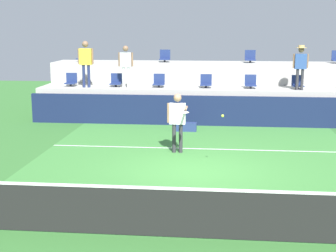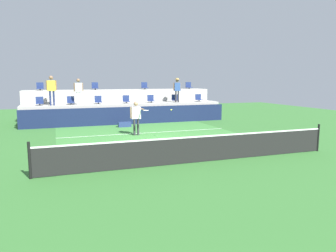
% 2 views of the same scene
% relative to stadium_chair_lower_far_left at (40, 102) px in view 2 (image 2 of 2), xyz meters
% --- Properties ---
extents(ground_plane, '(40.00, 40.00, 0.00)m').
position_rel_stadium_chair_lower_far_left_xyz_m(ground_plane, '(5.34, -7.23, -1.46)').
color(ground_plane, '#336B2D').
extents(court_inner_paint, '(9.00, 10.00, 0.01)m').
position_rel_stadium_chair_lower_far_left_xyz_m(court_inner_paint, '(5.34, -6.23, -1.46)').
color(court_inner_paint, '#3D7F38').
rests_on(court_inner_paint, ground_plane).
extents(court_service_line, '(9.00, 0.06, 0.00)m').
position_rel_stadium_chair_lower_far_left_xyz_m(court_service_line, '(5.34, -4.83, -1.46)').
color(court_service_line, white).
rests_on(court_service_line, ground_plane).
extents(tennis_net, '(10.48, 0.08, 1.07)m').
position_rel_stadium_chair_lower_far_left_xyz_m(tennis_net, '(5.34, -11.23, -0.97)').
color(tennis_net, black).
rests_on(tennis_net, ground_plane).
extents(sponsor_backboard, '(13.00, 0.16, 1.10)m').
position_rel_stadium_chair_lower_far_left_xyz_m(sponsor_backboard, '(5.34, -1.23, -0.91)').
color(sponsor_backboard, '#141E42').
rests_on(sponsor_backboard, ground_plane).
extents(seating_tier_lower, '(13.00, 1.80, 1.25)m').
position_rel_stadium_chair_lower_far_left_xyz_m(seating_tier_lower, '(5.34, 0.07, -0.84)').
color(seating_tier_lower, '#ADAAA3').
rests_on(seating_tier_lower, ground_plane).
extents(seating_tier_upper, '(13.00, 1.80, 2.10)m').
position_rel_stadium_chair_lower_far_left_xyz_m(seating_tier_upper, '(5.34, 1.87, -0.41)').
color(seating_tier_upper, '#ADAAA3').
rests_on(seating_tier_upper, ground_plane).
extents(stadium_chair_lower_far_left, '(0.44, 0.40, 0.52)m').
position_rel_stadium_chair_lower_far_left_xyz_m(stadium_chair_lower_far_left, '(0.00, 0.00, 0.00)').
color(stadium_chair_lower_far_left, '#2D2D33').
rests_on(stadium_chair_lower_far_left, seating_tier_lower).
extents(stadium_chair_lower_left, '(0.44, 0.40, 0.52)m').
position_rel_stadium_chair_lower_far_left_xyz_m(stadium_chair_lower_left, '(1.82, 0.00, 0.00)').
color(stadium_chair_lower_left, '#2D2D33').
rests_on(stadium_chair_lower_left, seating_tier_lower).
extents(stadium_chair_lower_mid_left, '(0.44, 0.40, 0.52)m').
position_rel_stadium_chair_lower_far_left_xyz_m(stadium_chair_lower_mid_left, '(3.52, 0.00, 0.00)').
color(stadium_chair_lower_mid_left, '#2D2D33').
rests_on(stadium_chair_lower_mid_left, seating_tier_lower).
extents(stadium_chair_lower_center, '(0.44, 0.40, 0.52)m').
position_rel_stadium_chair_lower_far_left_xyz_m(stadium_chair_lower_center, '(5.36, 0.00, 0.00)').
color(stadium_chair_lower_center, '#2D2D33').
rests_on(stadium_chair_lower_center, seating_tier_lower).
extents(stadium_chair_lower_mid_right, '(0.44, 0.40, 0.52)m').
position_rel_stadium_chair_lower_far_left_xyz_m(stadium_chair_lower_mid_right, '(7.07, 0.00, 0.00)').
color(stadium_chair_lower_mid_right, '#2D2D33').
rests_on(stadium_chair_lower_mid_right, seating_tier_lower).
extents(stadium_chair_lower_right, '(0.44, 0.40, 0.52)m').
position_rel_stadium_chair_lower_far_left_xyz_m(stadium_chair_lower_right, '(8.84, 0.00, 0.00)').
color(stadium_chair_lower_right, '#2D2D33').
rests_on(stadium_chair_lower_right, seating_tier_lower).
extents(stadium_chair_lower_far_right, '(0.44, 0.40, 0.52)m').
position_rel_stadium_chair_lower_far_left_xyz_m(stadium_chair_lower_far_right, '(10.67, 0.00, 0.00)').
color(stadium_chair_lower_far_right, '#2D2D33').
rests_on(stadium_chair_lower_far_right, seating_tier_lower).
extents(stadium_chair_upper_far_left, '(0.44, 0.40, 0.52)m').
position_rel_stadium_chair_lower_far_left_xyz_m(stadium_chair_upper_far_left, '(0.00, 1.80, 0.85)').
color(stadium_chair_upper_far_left, '#2D2D33').
rests_on(stadium_chair_upper_far_left, seating_tier_upper).
extents(stadium_chair_upper_left, '(0.44, 0.40, 0.52)m').
position_rel_stadium_chair_lower_far_left_xyz_m(stadium_chair_upper_left, '(3.56, 1.80, 0.85)').
color(stadium_chair_upper_left, '#2D2D33').
rests_on(stadium_chair_upper_left, seating_tier_upper).
extents(stadium_chair_upper_right, '(0.44, 0.40, 0.52)m').
position_rel_stadium_chair_lower_far_left_xyz_m(stadium_chair_upper_right, '(7.13, 1.80, 0.85)').
color(stadium_chair_upper_right, '#2D2D33').
rests_on(stadium_chair_upper_right, seating_tier_upper).
extents(stadium_chair_upper_far_right, '(0.44, 0.40, 0.52)m').
position_rel_stadium_chair_lower_far_left_xyz_m(stadium_chair_upper_far_right, '(10.66, 1.80, 0.85)').
color(stadium_chair_upper_far_right, '#2D2D33').
rests_on(stadium_chair_upper_far_right, seating_tier_upper).
extents(tennis_player, '(0.68, 1.20, 1.72)m').
position_rel_stadium_chair_lower_far_left_xyz_m(tennis_player, '(4.70, -5.36, -0.41)').
color(tennis_player, '#2D2D33').
rests_on(tennis_player, ground_plane).
extents(spectator_leaning_on_rail, '(0.62, 0.25, 1.79)m').
position_rel_stadium_chair_lower_far_left_xyz_m(spectator_leaning_on_rail, '(0.73, -0.38, 0.88)').
color(spectator_leaning_on_rail, navy).
rests_on(spectator_leaning_on_rail, seating_tier_lower).
extents(spectator_in_grey, '(0.57, 0.23, 1.62)m').
position_rel_stadium_chair_lower_far_left_xyz_m(spectator_in_grey, '(2.29, -0.38, 0.75)').
color(spectator_in_grey, white).
rests_on(spectator_in_grey, seating_tier_lower).
extents(spectator_with_hat, '(0.57, 0.39, 1.66)m').
position_rel_stadium_chair_lower_far_left_xyz_m(spectator_with_hat, '(8.85, -0.38, 0.79)').
color(spectator_with_hat, '#2D2D33').
rests_on(spectator_with_hat, seating_tier_lower).
extents(tennis_ball, '(0.07, 0.07, 0.07)m').
position_rel_stadium_chair_lower_far_left_xyz_m(tennis_ball, '(5.96, -6.98, -0.06)').
color(tennis_ball, '#CCE033').
extents(equipment_bag, '(0.76, 0.28, 0.30)m').
position_rel_stadium_chair_lower_far_left_xyz_m(equipment_bag, '(4.73, -2.30, -1.31)').
color(equipment_bag, navy).
rests_on(equipment_bag, ground_plane).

